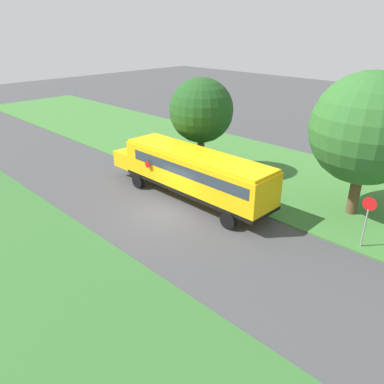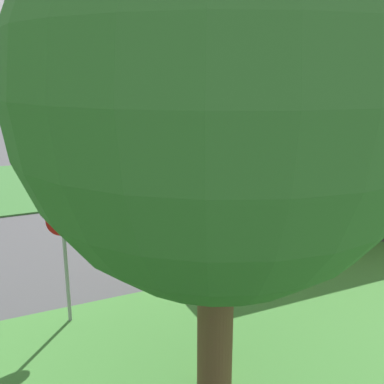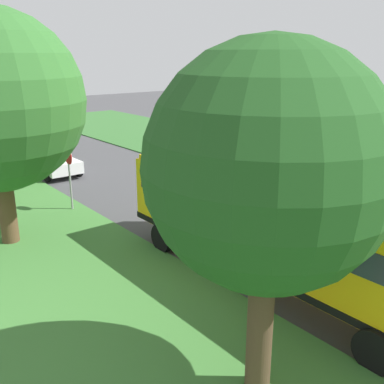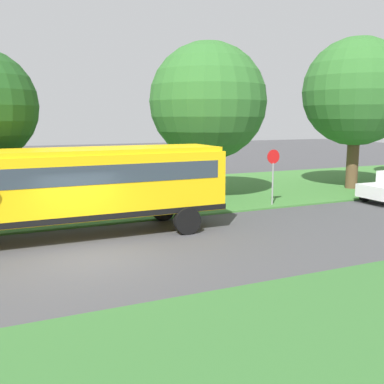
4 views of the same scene
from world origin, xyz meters
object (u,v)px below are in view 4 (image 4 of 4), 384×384
oak_tree_roadside_mid (208,101)px  oak_tree_far_end (357,91)px  school_bus (69,184)px  stop_sign (273,171)px

oak_tree_roadside_mid → oak_tree_far_end: 9.17m
school_bus → oak_tree_far_end: bearing=104.0°
stop_sign → oak_tree_roadside_mid: bearing=-151.4°
school_bus → oak_tree_roadside_mid: (-5.29, 8.02, 3.18)m
oak_tree_roadside_mid → oak_tree_far_end: bearing=83.5°
oak_tree_far_end → stop_sign: size_ratio=3.22×
oak_tree_far_end → stop_sign: (2.34, -7.26, -4.00)m
oak_tree_roadside_mid → stop_sign: 5.11m
oak_tree_roadside_mid → school_bus: bearing=-56.6°
school_bus → oak_tree_roadside_mid: oak_tree_roadside_mid is taller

